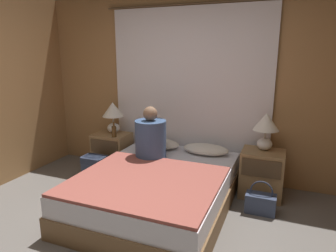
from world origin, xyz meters
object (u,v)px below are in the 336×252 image
person_left_in_bed (151,137)px  handbag_on_floor (261,203)px  beer_bottle_on_left_stand (114,131)px  lamp_right (266,126)px  bed (158,190)px  lamp_left (113,113)px  pillow_right (206,149)px  nightstand_left (112,153)px  nightstand_right (262,174)px  pillow_left (158,143)px  backpack_on_floor (95,168)px

person_left_in_bed → handbag_on_floor: bearing=-3.1°
beer_bottle_on_left_stand → handbag_on_floor: beer_bottle_on_left_stand is taller
lamp_right → bed: bearing=-143.2°
lamp_right → handbag_on_floor: size_ratio=1.21×
lamp_left → person_left_in_bed: 0.91m
lamp_left → pillow_right: size_ratio=0.76×
lamp_right → handbag_on_floor: lamp_right is taller
nightstand_left → nightstand_right: bearing=0.0°
lamp_left → beer_bottle_on_left_stand: 0.31m
bed → pillow_left: bearing=113.5°
lamp_left → nightstand_right: bearing=-1.7°
nightstand_right → lamp_left: lamp_left is taller
beer_bottle_on_left_stand → handbag_on_floor: (2.03, -0.30, -0.54)m
pillow_left → pillow_right: same height
lamp_left → lamp_right: (2.11, 0.00, 0.00)m
lamp_left → pillow_right: 1.44m
pillow_right → lamp_left: bearing=179.5°
nightstand_left → person_left_in_bed: bearing=-23.6°
lamp_left → handbag_on_floor: (2.15, -0.48, -0.75)m
bed → lamp_right: size_ratio=4.38×
lamp_left → beer_bottle_on_left_stand: lamp_left is taller
lamp_right → handbag_on_floor: 0.89m
lamp_left → handbag_on_floor: lamp_left is taller
nightstand_right → lamp_right: lamp_right is taller
person_left_in_bed → nightstand_left: bearing=156.4°
beer_bottle_on_left_stand → lamp_left: bearing=123.8°
bed → nightstand_left: size_ratio=3.44×
pillow_right → handbag_on_floor: 0.97m
nightstand_left → pillow_left: 0.75m
person_left_in_bed → pillow_right: bearing=33.2°
lamp_left → handbag_on_floor: bearing=-12.6°
nightstand_right → lamp_right: size_ratio=1.27×
person_left_in_bed → nightstand_right: bearing=14.6°
lamp_right → beer_bottle_on_left_stand: size_ratio=2.16×
backpack_on_floor → handbag_on_floor: 2.16m
lamp_right → pillow_right: 0.81m
nightstand_right → pillow_left: bearing=177.9°
bed → nightstand_right: (1.06, 0.73, 0.07)m
person_left_in_bed → pillow_left: bearing=100.2°
bed → person_left_in_bed: bearing=124.9°
lamp_left → pillow_left: bearing=-1.0°
backpack_on_floor → handbag_on_floor: (2.15, 0.01, -0.10)m
lamp_right → beer_bottle_on_left_stand: lamp_right is taller
pillow_left → person_left_in_bed: (0.07, -0.40, 0.20)m
lamp_right → beer_bottle_on_left_stand: 2.01m
nightstand_right → pillow_left: nightstand_right is taller
bed → person_left_in_bed: person_left_in_bed is taller
nightstand_right → handbag_on_floor: 0.45m
pillow_left → nightstand_left: bearing=-176.0°
pillow_right → beer_bottle_on_left_stand: beer_bottle_on_left_stand is taller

